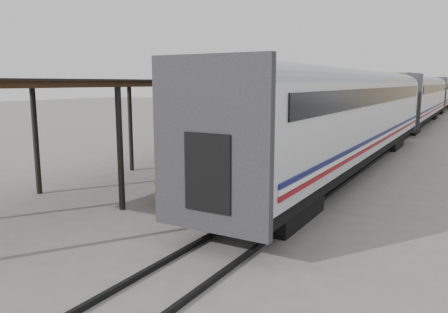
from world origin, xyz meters
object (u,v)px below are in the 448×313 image
baggage_cart (189,181)px  porter (183,155)px  luggage_tug (308,134)px  pedestrian (287,131)px

baggage_cart → porter: 1.26m
luggage_tug → porter: porter is taller
baggage_cart → luggage_tug: bearing=88.0°
porter → pedestrian: porter is taller
luggage_tug → porter: (1.52, -16.40, 1.06)m
pedestrian → porter: bearing=96.5°
baggage_cart → pedestrian: pedestrian is taller
baggage_cart → porter: size_ratio=1.50×
luggage_tug → porter: size_ratio=1.07×
baggage_cart → luggage_tug: 15.80m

